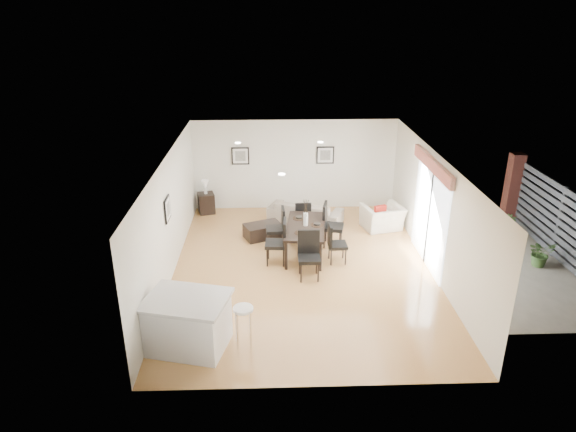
{
  "coord_description": "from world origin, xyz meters",
  "views": [
    {
      "loc": [
        -0.72,
        -10.63,
        5.76
      ],
      "look_at": [
        -0.33,
        0.4,
        1.2
      ],
      "focal_mm": 32.0,
      "sensor_mm": 36.0,
      "label": 1
    }
  ],
  "objects_px": {
    "dining_chair_head": "(309,252)",
    "kitchen_island": "(188,322)",
    "dining_table": "(306,228)",
    "side_table": "(206,203)",
    "armchair": "(382,217)",
    "dining_chair_wfar": "(279,225)",
    "dining_chair_enear": "(334,241)",
    "coffee_table": "(263,231)",
    "sofa": "(305,212)",
    "dining_chair_wnear": "(280,239)",
    "bar_stool": "(243,313)",
    "dining_chair_foot": "(303,216)",
    "dining_chair_efar": "(329,222)"
  },
  "relations": [
    {
      "from": "dining_chair_foot",
      "to": "dining_chair_head",
      "type": "bearing_deg",
      "value": 88.04
    },
    {
      "from": "side_table",
      "to": "kitchen_island",
      "type": "bearing_deg",
      "value": -86.42
    },
    {
      "from": "dining_chair_wnear",
      "to": "bar_stool",
      "type": "bearing_deg",
      "value": -8.9
    },
    {
      "from": "dining_chair_enear",
      "to": "dining_chair_foot",
      "type": "distance_m",
      "value": 1.74
    },
    {
      "from": "dining_table",
      "to": "dining_chair_efar",
      "type": "distance_m",
      "value": 0.81
    },
    {
      "from": "sofa",
      "to": "dining_chair_enear",
      "type": "height_order",
      "value": "dining_chair_enear"
    },
    {
      "from": "coffee_table",
      "to": "dining_chair_enear",
      "type": "bearing_deg",
      "value": -63.78
    },
    {
      "from": "bar_stool",
      "to": "dining_chair_foot",
      "type": "bearing_deg",
      "value": 74.24
    },
    {
      "from": "dining_chair_wfar",
      "to": "dining_chair_head",
      "type": "distance_m",
      "value": 1.73
    },
    {
      "from": "sofa",
      "to": "dining_chair_wnear",
      "type": "xyz_separation_m",
      "value": [
        -0.78,
        -2.5,
        0.32
      ]
    },
    {
      "from": "dining_table",
      "to": "dining_chair_foot",
      "type": "bearing_deg",
      "value": 96.93
    },
    {
      "from": "side_table",
      "to": "bar_stool",
      "type": "height_order",
      "value": "bar_stool"
    },
    {
      "from": "dining_chair_enear",
      "to": "dining_chair_efar",
      "type": "xyz_separation_m",
      "value": [
        -0.01,
        0.95,
        0.08
      ]
    },
    {
      "from": "dining_table",
      "to": "dining_chair_foot",
      "type": "relative_size",
      "value": 2.05
    },
    {
      "from": "dining_table",
      "to": "dining_chair_wfar",
      "type": "xyz_separation_m",
      "value": [
        -0.65,
        0.47,
        -0.11
      ]
    },
    {
      "from": "kitchen_island",
      "to": "dining_chair_wnear",
      "type": "bearing_deg",
      "value": 76.02
    },
    {
      "from": "dining_chair_head",
      "to": "kitchen_island",
      "type": "height_order",
      "value": "dining_chair_head"
    },
    {
      "from": "dining_chair_enear",
      "to": "dining_chair_head",
      "type": "xyz_separation_m",
      "value": [
        -0.65,
        -0.67,
        0.07
      ]
    },
    {
      "from": "armchair",
      "to": "dining_chair_wfar",
      "type": "height_order",
      "value": "dining_chair_wfar"
    },
    {
      "from": "bar_stool",
      "to": "dining_chair_efar",
      "type": "bearing_deg",
      "value": 64.29
    },
    {
      "from": "armchair",
      "to": "dining_chair_efar",
      "type": "distance_m",
      "value": 1.88
    },
    {
      "from": "dining_chair_head",
      "to": "bar_stool",
      "type": "xyz_separation_m",
      "value": [
        -1.36,
        -2.54,
        0.07
      ]
    },
    {
      "from": "dining_chair_wfar",
      "to": "kitchen_island",
      "type": "xyz_separation_m",
      "value": [
        -1.7,
        -4.14,
        -0.07
      ]
    },
    {
      "from": "armchair",
      "to": "coffee_table",
      "type": "xyz_separation_m",
      "value": [
        -3.29,
        -0.46,
        -0.15
      ]
    },
    {
      "from": "coffee_table",
      "to": "dining_chair_foot",
      "type": "bearing_deg",
      "value": -15.73
    },
    {
      "from": "dining_table",
      "to": "side_table",
      "type": "height_order",
      "value": "dining_table"
    },
    {
      "from": "armchair",
      "to": "kitchen_island",
      "type": "relative_size",
      "value": 0.62
    },
    {
      "from": "dining_chair_enear",
      "to": "kitchen_island",
      "type": "height_order",
      "value": "kitchen_island"
    },
    {
      "from": "dining_chair_wfar",
      "to": "dining_chair_efar",
      "type": "relative_size",
      "value": 0.91
    },
    {
      "from": "sofa",
      "to": "armchair",
      "type": "relative_size",
      "value": 2.0
    },
    {
      "from": "dining_chair_wfar",
      "to": "coffee_table",
      "type": "xyz_separation_m",
      "value": [
        -0.41,
        0.54,
        -0.39
      ]
    },
    {
      "from": "side_table",
      "to": "dining_chair_wnear",
      "type": "bearing_deg",
      "value": -57.32
    },
    {
      "from": "dining_chair_wfar",
      "to": "kitchen_island",
      "type": "height_order",
      "value": "dining_chair_wfar"
    },
    {
      "from": "coffee_table",
      "to": "side_table",
      "type": "xyz_separation_m",
      "value": [
        -1.69,
        1.82,
        0.11
      ]
    },
    {
      "from": "dining_chair_foot",
      "to": "bar_stool",
      "type": "relative_size",
      "value": 1.19
    },
    {
      "from": "dining_chair_enear",
      "to": "dining_chair_head",
      "type": "distance_m",
      "value": 0.94
    },
    {
      "from": "dining_chair_wfar",
      "to": "dining_chair_foot",
      "type": "distance_m",
      "value": 0.94
    },
    {
      "from": "armchair",
      "to": "dining_chair_foot",
      "type": "xyz_separation_m",
      "value": [
        -2.22,
        -0.32,
        0.2
      ]
    },
    {
      "from": "dining_chair_wfar",
      "to": "dining_chair_enear",
      "type": "xyz_separation_m",
      "value": [
        1.3,
        -0.93,
        -0.03
      ]
    },
    {
      "from": "dining_chair_enear",
      "to": "kitchen_island",
      "type": "distance_m",
      "value": 4.39
    },
    {
      "from": "armchair",
      "to": "side_table",
      "type": "distance_m",
      "value": 5.16
    },
    {
      "from": "armchair",
      "to": "kitchen_island",
      "type": "bearing_deg",
      "value": 33.82
    },
    {
      "from": "dining_chair_wfar",
      "to": "dining_table",
      "type": "bearing_deg",
      "value": 50.82
    },
    {
      "from": "dining_chair_enear",
      "to": "dining_chair_head",
      "type": "relative_size",
      "value": 0.89
    },
    {
      "from": "armchair",
      "to": "kitchen_island",
      "type": "height_order",
      "value": "kitchen_island"
    },
    {
      "from": "side_table",
      "to": "bar_stool",
      "type": "xyz_separation_m",
      "value": [
        1.4,
        -6.5,
        0.38
      ]
    },
    {
      "from": "armchair",
      "to": "dining_chair_enear",
      "type": "bearing_deg",
      "value": 36.39
    },
    {
      "from": "dining_chair_enear",
      "to": "sofa",
      "type": "bearing_deg",
      "value": 9.57
    },
    {
      "from": "dining_chair_head",
      "to": "kitchen_island",
      "type": "xyz_separation_m",
      "value": [
        -2.35,
        -2.54,
        -0.11
      ]
    },
    {
      "from": "dining_chair_head",
      "to": "kitchen_island",
      "type": "bearing_deg",
      "value": -133.38
    }
  ]
}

